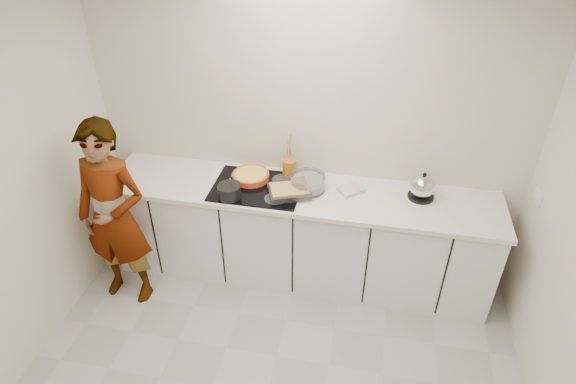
% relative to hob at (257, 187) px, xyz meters
% --- Properties ---
extents(ceiling, '(3.60, 3.20, 0.00)m').
position_rel_hob_xyz_m(ceiling, '(0.35, -1.26, 1.68)').
color(ceiling, white).
rests_on(ceiling, wall_back).
extents(wall_back, '(3.60, 0.00, 2.60)m').
position_rel_hob_xyz_m(wall_back, '(0.35, 0.34, 0.38)').
color(wall_back, silver).
rests_on(wall_back, ground).
extents(base_cabinets, '(3.20, 0.58, 0.87)m').
position_rel_hob_xyz_m(base_cabinets, '(0.35, 0.02, -0.48)').
color(base_cabinets, white).
rests_on(base_cabinets, floor).
extents(countertop, '(3.24, 0.64, 0.04)m').
position_rel_hob_xyz_m(countertop, '(0.35, 0.02, -0.03)').
color(countertop, white).
rests_on(countertop, base_cabinets).
extents(hob, '(0.72, 0.54, 0.01)m').
position_rel_hob_xyz_m(hob, '(0.00, 0.00, 0.00)').
color(hob, black).
rests_on(hob, countertop).
extents(tart_dish, '(0.38, 0.38, 0.05)m').
position_rel_hob_xyz_m(tart_dish, '(-0.08, 0.10, 0.04)').
color(tart_dish, '#C04821').
rests_on(tart_dish, hob).
extents(saucepan, '(0.24, 0.24, 0.18)m').
position_rel_hob_xyz_m(saucepan, '(-0.18, -0.18, 0.06)').
color(saucepan, black).
rests_on(saucepan, hob).
extents(baking_dish, '(0.39, 0.34, 0.06)m').
position_rel_hob_xyz_m(baking_dish, '(0.28, -0.06, 0.04)').
color(baking_dish, silver).
rests_on(baking_dish, hob).
extents(mixing_bowl, '(0.33, 0.33, 0.13)m').
position_rel_hob_xyz_m(mixing_bowl, '(0.41, 0.06, 0.05)').
color(mixing_bowl, silver).
rests_on(mixing_bowl, countertop).
extents(tea_towel, '(0.24, 0.23, 0.03)m').
position_rel_hob_xyz_m(tea_towel, '(0.76, 0.10, 0.01)').
color(tea_towel, white).
rests_on(tea_towel, countertop).
extents(kettle, '(0.22, 0.22, 0.23)m').
position_rel_hob_xyz_m(kettle, '(1.31, 0.12, 0.09)').
color(kettle, black).
rests_on(kettle, countertop).
extents(utensil_crock, '(0.15, 0.15, 0.15)m').
position_rel_hob_xyz_m(utensil_crock, '(0.22, 0.24, 0.07)').
color(utensil_crock, orange).
rests_on(utensil_crock, countertop).
extents(cook, '(0.61, 0.42, 1.64)m').
position_rel_hob_xyz_m(cook, '(-1.04, -0.49, -0.10)').
color(cook, white).
rests_on(cook, floor).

